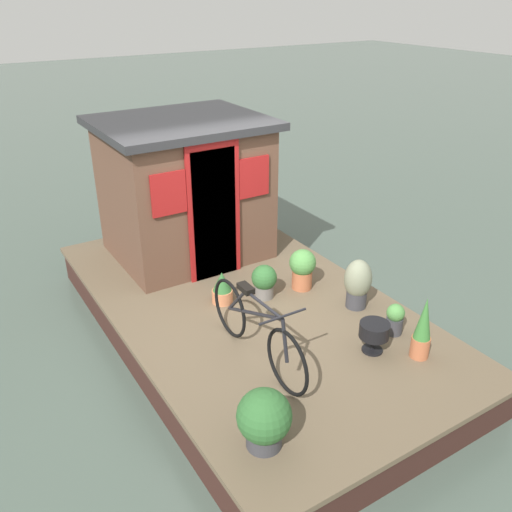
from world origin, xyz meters
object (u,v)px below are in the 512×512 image
Objects in this scene: houseboat_cabin at (185,188)px; charcoal_grill at (374,331)px; bicycle at (256,330)px; potted_plant_sage at (302,267)px; potted_plant_geranium at (358,283)px; potted_plant_basil at (395,319)px; potted_plant_ivy at (264,419)px; potted_plant_succulent at (423,329)px; potted_plant_fern at (222,288)px; potted_plant_thyme at (264,281)px.

houseboat_cabin reaches higher than charcoal_grill.
potted_plant_sage is at bearing -53.29° from bicycle.
potted_plant_geranium is at bearing -30.13° from charcoal_grill.
potted_plant_ivy is (-0.62, 2.09, 0.10)m from potted_plant_basil.
potted_plant_ivy is at bearing 106.38° from potted_plant_basil.
bicycle is at bearing 99.06° from potted_plant_geranium.
charcoal_grill is (-3.17, -0.60, -0.72)m from houseboat_cabin.
potted_plant_succulent is (-0.84, -1.46, -0.04)m from bicycle.
potted_plant_sage is 1.48m from charcoal_grill.
potted_plant_geranium reaches higher than potted_plant_fern.
potted_plant_sage is 1.05m from potted_plant_fern.
potted_plant_ivy is at bearing 151.22° from bicycle.
potted_plant_ivy is 1.61× the size of charcoal_grill.
potted_plant_succulent is 1.63× the size of potted_plant_thyme.
potted_plant_succulent is (-1.79, -0.18, 0.04)m from potted_plant_sage.
potted_plant_fern is at bearing 54.27° from potted_plant_geranium.
potted_plant_ivy is at bearing 94.87° from potted_plant_succulent.
potted_plant_ivy reaches higher than potted_plant_basil.
houseboat_cabin is at bearing 8.13° from potted_plant_thyme.
houseboat_cabin reaches higher than potted_plant_ivy.
potted_plant_succulent is 1.72× the size of potted_plant_fern.
houseboat_cabin reaches higher than potted_plant_fern.
potted_plant_sage is at bearing -96.89° from potted_plant_thyme.
houseboat_cabin is 1.98m from potted_plant_sage.
potted_plant_sage is 1.55× the size of charcoal_grill.
potted_plant_basil is at bearing -161.51° from houseboat_cabin.
houseboat_cabin is 5.34× the size of potted_plant_fern.
potted_plant_thyme reaches higher than charcoal_grill.
bicycle is 1.58m from potted_plant_geranium.
houseboat_cabin is 3.31m from charcoal_grill.
bicycle is 1.23m from charcoal_grill.
potted_plant_sage is 0.76× the size of potted_plant_succulent.
potted_plant_geranium is 1.82× the size of charcoal_grill.
potted_plant_basil is at bearing -10.17° from potted_plant_succulent.
potted_plant_sage reaches higher than charcoal_grill.
potted_plant_succulent reaches higher than potted_plant_thyme.
charcoal_grill is at bearing 173.64° from potted_plant_sage.
bicycle is 1.68m from potted_plant_succulent.
charcoal_grill is (-0.52, -1.11, -0.13)m from bicycle.
potted_plant_basil is 2.18m from potted_plant_ivy.
potted_plant_geranium is at bearing -5.25° from potted_plant_succulent.
potted_plant_succulent is at bearing -159.16° from potted_plant_thyme.
charcoal_grill is (-0.12, 0.42, 0.06)m from potted_plant_basil.
charcoal_grill is at bearing -166.70° from potted_plant_thyme.
potted_plant_sage is at bearing 5.74° from potted_plant_succulent.
potted_plant_succulent is 0.48m from charcoal_grill.
houseboat_cabin is 1.68m from potted_plant_fern.
potted_plant_fern is at bearing 71.40° from potted_plant_thyme.
potted_plant_succulent is 1.09m from potted_plant_geranium.
potted_plant_thyme is (0.06, 0.53, -0.06)m from potted_plant_sage.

